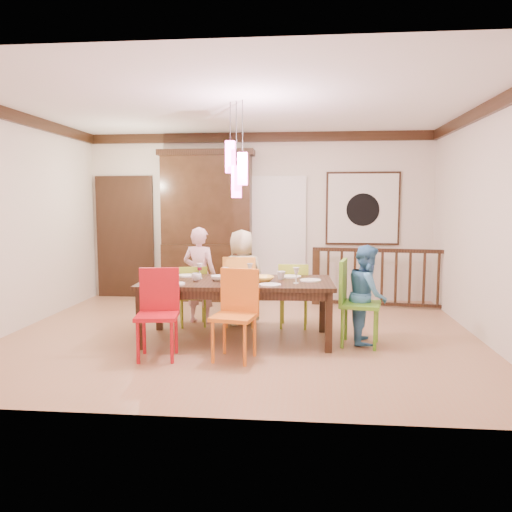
# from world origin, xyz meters

# --- Properties ---
(floor) EXTENTS (6.00, 6.00, 0.00)m
(floor) POSITION_xyz_m (0.00, 0.00, 0.00)
(floor) COLOR #AC7753
(floor) RESTS_ON ground
(ceiling) EXTENTS (6.00, 6.00, 0.00)m
(ceiling) POSITION_xyz_m (0.00, 0.00, 2.90)
(ceiling) COLOR white
(ceiling) RESTS_ON wall_back
(wall_back) EXTENTS (6.00, 0.00, 6.00)m
(wall_back) POSITION_xyz_m (0.00, 2.50, 1.45)
(wall_back) COLOR beige
(wall_back) RESTS_ON floor
(wall_left) EXTENTS (0.00, 5.00, 5.00)m
(wall_left) POSITION_xyz_m (-3.00, 0.00, 1.45)
(wall_left) COLOR beige
(wall_left) RESTS_ON floor
(wall_right) EXTENTS (0.00, 5.00, 5.00)m
(wall_right) POSITION_xyz_m (3.00, 0.00, 1.45)
(wall_right) COLOR beige
(wall_right) RESTS_ON floor
(crown_molding) EXTENTS (6.00, 5.00, 0.16)m
(crown_molding) POSITION_xyz_m (0.00, 0.00, 2.82)
(crown_molding) COLOR black
(crown_molding) RESTS_ON wall_back
(panel_door) EXTENTS (1.04, 0.07, 2.24)m
(panel_door) POSITION_xyz_m (-2.40, 2.45, 1.05)
(panel_door) COLOR black
(panel_door) RESTS_ON wall_back
(white_doorway) EXTENTS (0.97, 0.05, 2.22)m
(white_doorway) POSITION_xyz_m (0.35, 2.46, 1.05)
(white_doorway) COLOR silver
(white_doorway) RESTS_ON wall_back
(painting) EXTENTS (1.25, 0.06, 1.25)m
(painting) POSITION_xyz_m (1.80, 2.46, 1.60)
(painting) COLOR black
(painting) RESTS_ON wall_back
(pendant_cluster) EXTENTS (0.27, 0.21, 1.14)m
(pendant_cluster) POSITION_xyz_m (-0.02, -0.25, 2.11)
(pendant_cluster) COLOR #FF4CB9
(pendant_cluster) RESTS_ON ceiling
(dining_table) EXTENTS (2.37, 1.16, 0.75)m
(dining_table) POSITION_xyz_m (-0.02, -0.25, 0.67)
(dining_table) COLOR black
(dining_table) RESTS_ON floor
(chair_far_left) EXTENTS (0.47, 0.47, 0.84)m
(chair_far_left) POSITION_xyz_m (-0.73, 0.44, 0.48)
(chair_far_left) COLOR olive
(chair_far_left) RESTS_ON floor
(chair_far_mid) EXTENTS (0.45, 0.45, 0.98)m
(chair_far_mid) POSITION_xyz_m (-0.06, 0.51, 0.56)
(chair_far_mid) COLOR orange
(chair_far_mid) RESTS_ON floor
(chair_far_right) EXTENTS (0.42, 0.42, 0.89)m
(chair_far_right) POSITION_xyz_m (0.67, 0.50, 0.51)
(chair_far_right) COLOR #9CB52A
(chair_far_right) RESTS_ON floor
(chair_near_left) EXTENTS (0.50, 0.50, 0.98)m
(chair_near_left) POSITION_xyz_m (-0.79, -1.05, 0.56)
(chair_near_left) COLOR red
(chair_near_left) RESTS_ON floor
(chair_near_mid) EXTENTS (0.52, 0.52, 0.98)m
(chair_near_mid) POSITION_xyz_m (0.05, -1.02, 0.56)
(chair_near_mid) COLOR orange
(chair_near_mid) RESTS_ON floor
(chair_end_right) EXTENTS (0.54, 0.54, 1.02)m
(chair_end_right) POSITION_xyz_m (1.48, -0.33, 0.59)
(chair_end_right) COLOR #599C22
(chair_end_right) RESTS_ON floor
(china_hutch) EXTENTS (1.65, 0.46, 2.60)m
(china_hutch) POSITION_xyz_m (-0.88, 2.30, 1.30)
(china_hutch) COLOR black
(china_hutch) RESTS_ON floor
(balustrade) EXTENTS (2.28, 0.37, 0.96)m
(balustrade) POSITION_xyz_m (2.08, 1.95, 0.50)
(balustrade) COLOR black
(balustrade) RESTS_ON floor
(person_far_left) EXTENTS (0.56, 0.44, 1.36)m
(person_far_left) POSITION_xyz_m (-0.66, 0.61, 0.68)
(person_far_left) COLOR #FBBFD0
(person_far_left) RESTS_ON floor
(person_far_mid) EXTENTS (0.75, 0.60, 1.33)m
(person_far_mid) POSITION_xyz_m (-0.06, 0.57, 0.67)
(person_far_mid) COLOR #C2BA92
(person_far_mid) RESTS_ON floor
(person_end_right) EXTENTS (0.48, 0.60, 1.20)m
(person_end_right) POSITION_xyz_m (1.57, -0.20, 0.60)
(person_end_right) COLOR #4384BB
(person_end_right) RESTS_ON floor
(serving_bowl) EXTENTS (0.37, 0.37, 0.07)m
(serving_bowl) POSITION_xyz_m (0.30, -0.32, 0.79)
(serving_bowl) COLOR gold
(serving_bowl) RESTS_ON dining_table
(small_bowl) EXTENTS (0.25, 0.25, 0.06)m
(small_bowl) POSITION_xyz_m (-0.24, -0.27, 0.78)
(small_bowl) COLOR white
(small_bowl) RESTS_ON dining_table
(cup_left) EXTENTS (0.16, 0.16, 0.10)m
(cup_left) POSITION_xyz_m (-0.50, -0.33, 0.80)
(cup_left) COLOR silver
(cup_left) RESTS_ON dining_table
(cup_right) EXTENTS (0.15, 0.15, 0.10)m
(cup_right) POSITION_xyz_m (0.52, -0.11, 0.80)
(cup_right) COLOR silver
(cup_right) RESTS_ON dining_table
(plate_far_left) EXTENTS (0.26, 0.26, 0.01)m
(plate_far_left) POSITION_xyz_m (-0.71, 0.06, 0.76)
(plate_far_left) COLOR white
(plate_far_left) RESTS_ON dining_table
(plate_far_mid) EXTENTS (0.26, 0.26, 0.01)m
(plate_far_mid) POSITION_xyz_m (-0.03, 0.09, 0.76)
(plate_far_mid) COLOR white
(plate_far_mid) RESTS_ON dining_table
(plate_far_right) EXTENTS (0.26, 0.26, 0.01)m
(plate_far_right) POSITION_xyz_m (0.64, 0.11, 0.76)
(plate_far_right) COLOR white
(plate_far_right) RESTS_ON dining_table
(plate_near_left) EXTENTS (0.26, 0.26, 0.01)m
(plate_near_left) POSITION_xyz_m (-0.71, -0.60, 0.76)
(plate_near_left) COLOR white
(plate_near_left) RESTS_ON dining_table
(plate_near_mid) EXTENTS (0.26, 0.26, 0.01)m
(plate_near_mid) POSITION_xyz_m (0.41, -0.57, 0.76)
(plate_near_mid) COLOR white
(plate_near_mid) RESTS_ON dining_table
(plate_end_right) EXTENTS (0.26, 0.26, 0.01)m
(plate_end_right) POSITION_xyz_m (0.88, -0.19, 0.76)
(plate_end_right) COLOR white
(plate_end_right) RESTS_ON dining_table
(wine_glass_a) EXTENTS (0.08, 0.08, 0.19)m
(wine_glass_a) POSITION_xyz_m (-0.51, -0.12, 0.84)
(wine_glass_a) COLOR #590C19
(wine_glass_a) RESTS_ON dining_table
(wine_glass_b) EXTENTS (0.08, 0.08, 0.19)m
(wine_glass_b) POSITION_xyz_m (0.12, -0.06, 0.84)
(wine_glass_b) COLOR silver
(wine_glass_b) RESTS_ON dining_table
(wine_glass_c) EXTENTS (0.08, 0.08, 0.19)m
(wine_glass_c) POSITION_xyz_m (-0.13, -0.45, 0.84)
(wine_glass_c) COLOR #590C19
(wine_glass_c) RESTS_ON dining_table
(wine_glass_d) EXTENTS (0.08, 0.08, 0.19)m
(wine_glass_d) POSITION_xyz_m (0.71, -0.39, 0.84)
(wine_glass_d) COLOR silver
(wine_glass_d) RESTS_ON dining_table
(napkin) EXTENTS (0.18, 0.14, 0.01)m
(napkin) POSITION_xyz_m (-0.00, -0.57, 0.76)
(napkin) COLOR #D83359
(napkin) RESTS_ON dining_table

